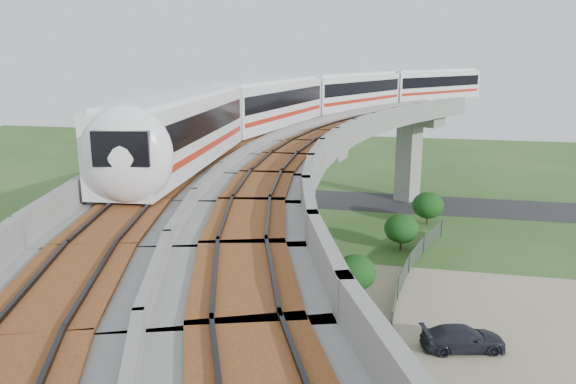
# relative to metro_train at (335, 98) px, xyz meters

# --- Properties ---
(ground) EXTENTS (160.00, 160.00, 0.00)m
(ground) POSITION_rel_metro_train_xyz_m (-2.80, -16.92, -12.31)
(ground) COLOR #2A4D1E
(ground) RESTS_ON ground
(dirt_lot) EXTENTS (18.00, 26.00, 0.04)m
(dirt_lot) POSITION_rel_metro_train_xyz_m (11.20, -18.92, -12.29)
(dirt_lot) COLOR gray
(dirt_lot) RESTS_ON ground
(asphalt_road) EXTENTS (60.00, 8.00, 0.03)m
(asphalt_road) POSITION_rel_metro_train_xyz_m (-2.80, 13.08, -12.29)
(asphalt_road) COLOR #232326
(asphalt_road) RESTS_ON ground
(viaduct) EXTENTS (19.58, 73.98, 11.40)m
(viaduct) POSITION_rel_metro_train_xyz_m (1.05, -16.92, -3.26)
(viaduct) COLOR #99968E
(viaduct) RESTS_ON ground
(metro_train) EXTENTS (21.21, 58.74, 3.64)m
(metro_train) POSITION_rel_metro_train_xyz_m (0.00, 0.00, 0.00)
(metro_train) COLOR white
(metro_train) RESTS_ON ground
(fence) EXTENTS (3.87, 38.73, 1.50)m
(fence) POSITION_rel_metro_train_xyz_m (6.96, -16.92, -11.56)
(fence) COLOR #2D382D
(fence) RESTS_ON ground
(tree_0) EXTENTS (2.96, 2.96, 3.14)m
(tree_0) POSITION_rel_metro_train_xyz_m (8.30, 5.81, -10.42)
(tree_0) COLOR #382314
(tree_0) RESTS_ON ground
(tree_1) EXTENTS (2.84, 2.84, 3.07)m
(tree_1) POSITION_rel_metro_train_xyz_m (5.94, -1.96, -10.45)
(tree_1) COLOR #382314
(tree_1) RESTS_ON ground
(tree_2) EXTENTS (2.64, 2.64, 3.63)m
(tree_2) POSITION_rel_metro_train_xyz_m (3.24, -13.93, -9.81)
(tree_2) COLOR #382314
(tree_2) RESTS_ON ground
(tree_3) EXTENTS (3.08, 3.08, 3.23)m
(tree_3) POSITION_rel_metro_train_xyz_m (3.44, -21.54, -10.39)
(tree_3) COLOR #382314
(tree_3) RESTS_ON ground
(car_dark) EXTENTS (4.93, 2.97, 1.34)m
(car_dark) POSITION_rel_metro_train_xyz_m (9.57, -17.76, -11.60)
(car_dark) COLOR black
(car_dark) RESTS_ON dirt_lot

